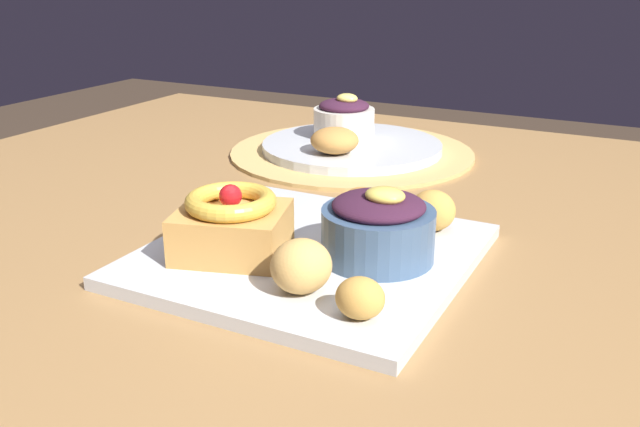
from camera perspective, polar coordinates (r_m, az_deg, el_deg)
name	(u,v)px	position (r m, az deg, el deg)	size (l,w,h in m)	color
dining_table	(384,292)	(0.80, 5.32, -6.46)	(1.31, 0.94, 0.73)	olive
woven_placemat	(352,152)	(0.99, 2.63, 5.05)	(0.34, 0.34, 0.01)	tan
front_plate	(310,255)	(0.64, -0.83, -3.43)	(0.28, 0.28, 0.01)	silver
cake_slice	(232,224)	(0.62, -7.27, -0.88)	(0.11, 0.11, 0.06)	#C68E47
berry_ramekin	(378,227)	(0.60, 4.82, -1.13)	(0.10, 0.10, 0.07)	#3D5675
fritter_front	(360,298)	(0.51, 3.32, -6.96)	(0.04, 0.03, 0.03)	gold
fritter_middle	(358,205)	(0.69, 3.15, 0.67)	(0.04, 0.04, 0.04)	#BC7F38
fritter_back	(301,266)	(0.55, -1.56, -4.34)	(0.05, 0.05, 0.04)	tan
fritter_extra	(433,210)	(0.68, 9.26, 0.26)	(0.04, 0.04, 0.04)	gold
back_plate	(352,147)	(0.99, 2.64, 5.53)	(0.25, 0.25, 0.01)	silver
back_ramekin	(344,118)	(1.01, 1.99, 7.84)	(0.09, 0.09, 0.07)	silver
back_pastry	(335,140)	(0.92, 1.21, 6.04)	(0.06, 0.06, 0.03)	#B77F3D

